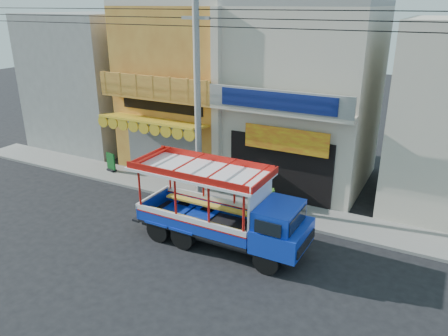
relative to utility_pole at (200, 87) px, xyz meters
name	(u,v)px	position (x,y,z in m)	size (l,w,h in m)	color
ground	(177,241)	(0.85, -3.30, -5.03)	(90.00, 90.00, 0.00)	black
sidewalk	(227,199)	(0.85, 0.70, -4.97)	(30.00, 2.00, 0.12)	slate
shophouse_left	(195,85)	(-3.15, 4.66, -0.92)	(6.00, 7.50, 8.24)	#BA6E29
shophouse_right	(306,96)	(2.85, 4.66, -0.93)	(6.00, 6.75, 8.24)	beige
party_pilaster	(216,104)	(-0.15, 1.55, -1.03)	(0.35, 0.30, 8.00)	beige
filler_building_left	(95,80)	(-10.15, 4.70, -1.23)	(6.00, 6.00, 7.60)	gray
utility_pole	(200,87)	(0.00, 0.00, 0.00)	(28.00, 0.26, 9.00)	gray
songthaew_truck	(232,212)	(2.82, -2.77, -3.60)	(6.37, 2.22, 2.96)	black
green_sign	(111,163)	(-5.87, 0.85, -4.52)	(0.61, 0.39, 0.94)	black
potted_plant_a	(260,197)	(2.49, 0.48, -4.44)	(0.85, 0.74, 0.95)	#305E1A
potted_plant_b	(270,199)	(2.89, 0.55, -4.46)	(0.50, 0.40, 0.90)	#305E1A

